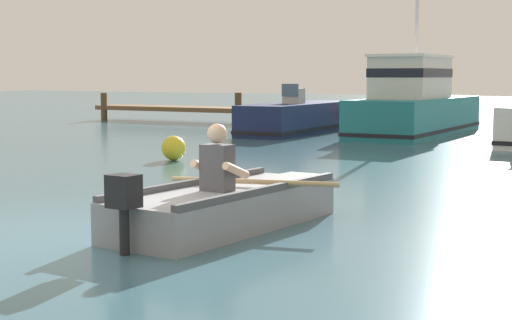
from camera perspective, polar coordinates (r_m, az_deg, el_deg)
ground_plane at (r=8.98m, az=-14.48°, el=-5.19°), size 120.00×120.00×0.00m
wooden_dock at (r=28.30m, az=-0.59°, el=3.57°), size 12.74×1.64×1.12m
rowboat_with_person at (r=9.11m, az=-1.93°, el=-3.23°), size 1.96×3.72×1.19m
moored_boat_navy at (r=24.04m, az=3.12°, el=2.97°), size 1.76×5.81×1.47m
moored_boat_teal at (r=23.46m, az=11.27°, el=3.84°), size 2.09×6.82×4.61m
mooring_buoy at (r=16.29m, az=-5.90°, el=0.86°), size 0.50×0.50×0.50m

